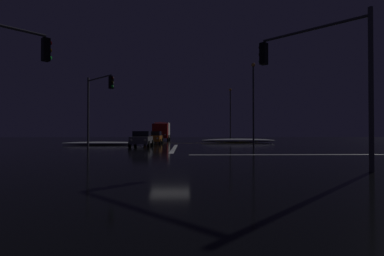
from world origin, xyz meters
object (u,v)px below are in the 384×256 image
sedan_black (156,137)px  streetlamp_right_far (230,110)px  box_truck (162,131)px  traffic_signal_se (318,65)px  traffic_signal_nw (97,98)px  sedan_orange (154,137)px  sedan_gray (142,139)px  streetlamp_right_near (253,98)px

sedan_black → streetlamp_right_far: (11.92, 6.04, 4.29)m
box_truck → traffic_signal_se: traffic_signal_se is taller
streetlamp_right_far → sedan_black: bearing=-153.1°
sedan_black → traffic_signal_nw: bearing=-102.2°
traffic_signal_nw → traffic_signal_se: traffic_signal_nw is taller
sedan_orange → traffic_signal_nw: bearing=-110.6°
sedan_gray → sedan_orange: (0.50, 6.67, 0.00)m
box_truck → traffic_signal_nw: size_ratio=1.27×
sedan_gray → sedan_orange: bearing=85.7°
sedan_gray → box_truck: box_truck is taller
streetlamp_right_near → sedan_orange: bearing=161.2°
sedan_black → streetlamp_right_far: 14.03m
sedan_gray → streetlamp_right_far: 22.69m
sedan_black → traffic_signal_se: traffic_signal_se is taller
sedan_gray → sedan_orange: size_ratio=1.00×
sedan_orange → sedan_gray: bearing=-94.3°
traffic_signal_nw → sedan_gray: bearing=47.4°
traffic_signal_se → traffic_signal_nw: bearing=135.0°
traffic_signal_nw → streetlamp_right_far: 27.21m
streetlamp_right_near → streetlamp_right_far: 16.00m
streetlamp_right_near → box_truck: bearing=123.9°
box_truck → streetlamp_right_near: 21.16m
box_truck → streetlamp_right_near: (11.62, -17.31, 3.61)m
box_truck → traffic_signal_nw: 24.17m
sedan_gray → streetlamp_right_far: streetlamp_right_far is taller
traffic_signal_se → sedan_gray: bearing=120.4°
sedan_black → streetlamp_right_near: streetlamp_right_near is taller
traffic_signal_se → streetlamp_right_near: size_ratio=0.67×
sedan_orange → box_truck: bearing=90.2°
box_truck → sedan_orange: bearing=-89.8°
sedan_gray → box_truck: size_ratio=0.52×
sedan_black → sedan_gray: bearing=-90.7°
sedan_orange → streetlamp_right_far: (11.57, 12.06, 4.29)m
sedan_orange → box_truck: size_ratio=0.52×
box_truck → traffic_signal_nw: bearing=-99.2°
box_truck → traffic_signal_se: 38.38m
sedan_black → box_truck: size_ratio=0.52×
sedan_orange → traffic_signal_nw: 11.64m
sedan_black → streetlamp_right_near: 16.18m
sedan_black → box_truck: 7.41m
box_truck → streetlamp_right_far: bearing=-6.4°
traffic_signal_nw → streetlamp_right_near: streetlamp_right_near is taller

